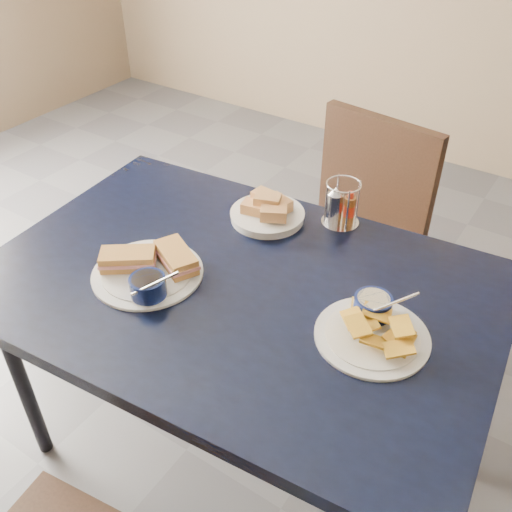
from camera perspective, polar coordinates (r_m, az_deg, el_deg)
The scene contains 7 objects.
ground at distance 1.93m, azimuth 2.50°, elevation -23.93°, with size 6.00×6.00×0.00m, color #4B4B50.
dining_table at distance 1.50m, azimuth -1.80°, elevation -4.35°, with size 1.38×0.98×0.75m.
chair_far at distance 2.06m, azimuth 9.58°, elevation 2.60°, with size 0.49×0.47×0.92m.
sandwich_plate at distance 1.49m, azimuth -10.58°, elevation -1.23°, with size 0.31×0.29×0.12m.
plantain_plate at distance 1.34m, azimuth 11.63°, elevation -6.75°, with size 0.26×0.26×0.12m.
bread_basket at distance 1.68m, azimuth 1.17°, elevation 4.48°, with size 0.22×0.22×0.08m.
condiment_caddy at distance 1.67m, azimuth 8.43°, elevation 4.97°, with size 0.11×0.11×0.14m.
Camera 1 is at (0.45, -0.81, 1.69)m, focal length 40.00 mm.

